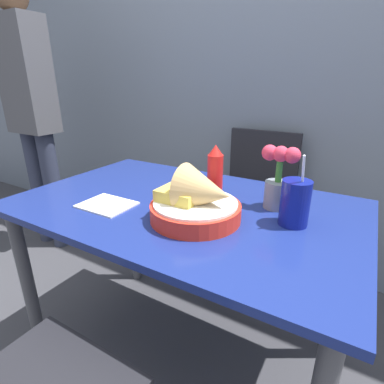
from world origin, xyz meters
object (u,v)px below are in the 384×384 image
drink_cup (295,204)px  person_standing (31,107)px  food_basket (199,202)px  ketchup_bottle (215,171)px  chair_far_window (256,194)px  flower_vase (278,179)px

drink_cup → person_standing: person_standing is taller
drink_cup → person_standing: size_ratio=0.13×
food_basket → person_standing: bearing=163.4°
food_basket → ketchup_bottle: ketchup_bottle is taller
chair_far_window → flower_vase: flower_vase is taller
chair_far_window → flower_vase: (0.27, -0.61, 0.31)m
food_basket → flower_vase: 0.29m
drink_cup → person_standing: bearing=169.6°
ketchup_bottle → drink_cup: drink_cup is taller
food_basket → person_standing: person_standing is taller
ketchup_bottle → drink_cup: 0.33m
person_standing → flower_vase: bearing=-7.5°
chair_far_window → drink_cup: size_ratio=3.89×
chair_far_window → flower_vase: bearing=-66.4°
flower_vase → person_standing: size_ratio=0.13×
ketchup_bottle → flower_vase: size_ratio=0.90×
flower_vase → person_standing: bearing=172.5°
ketchup_bottle → flower_vase: flower_vase is taller
ketchup_bottle → flower_vase: 0.24m
food_basket → drink_cup: (0.26, 0.12, 0.00)m
chair_far_window → ketchup_bottle: (0.03, -0.61, 0.30)m
chair_far_window → ketchup_bottle: bearing=-87.0°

